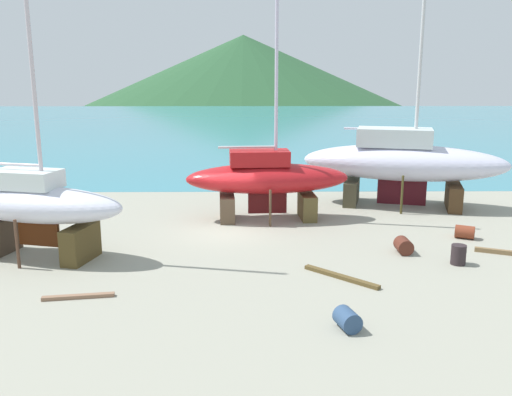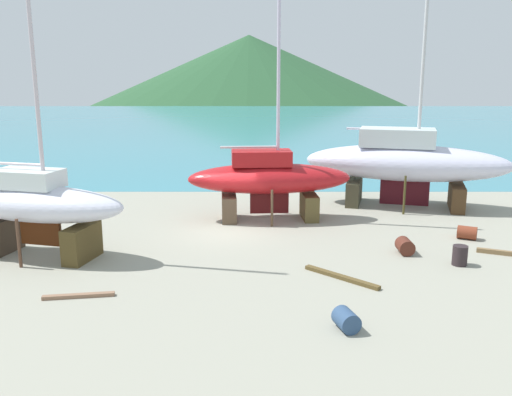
% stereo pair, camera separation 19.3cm
% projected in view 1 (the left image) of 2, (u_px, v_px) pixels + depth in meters
% --- Properties ---
extents(ground_plane, '(47.70, 47.70, 0.00)m').
position_uv_depth(ground_plane, '(224.00, 255.00, 21.85)').
color(ground_plane, gray).
extents(sea_water, '(154.72, 90.84, 0.01)m').
position_uv_depth(sea_water, '(242.00, 125.00, 77.76)').
color(sea_water, teal).
rests_on(sea_water, ground).
extents(headland_hill, '(174.27, 174.27, 37.91)m').
position_uv_depth(headland_hill, '(244.00, 96.00, 175.05)').
color(headland_hill, '#27502E').
rests_on(headland_hill, ground).
extents(sailboat_large_starboard, '(7.58, 4.04, 13.57)m').
position_uv_depth(sailboat_large_starboard, '(35.00, 205.00, 21.12)').
color(sailboat_large_starboard, '#4B3D1E').
rests_on(sailboat_large_starboard, ground).
extents(sailboat_mid_port, '(11.27, 6.00, 18.63)m').
position_uv_depth(sailboat_mid_port, '(403.00, 161.00, 29.43)').
color(sailboat_mid_port, '#46301B').
rests_on(sailboat_mid_port, ground).
extents(sailboat_far_slipway, '(8.11, 2.97, 13.87)m').
position_uv_depth(sailboat_far_slipway, '(267.00, 179.00, 26.76)').
color(sailboat_far_slipway, brown).
rests_on(sailboat_far_slipway, ground).
extents(barrel_ochre, '(0.63, 0.82, 0.62)m').
position_uv_depth(barrel_ochre, '(404.00, 246.00, 21.98)').
color(barrel_ochre, '#512519').
rests_on(barrel_ochre, ground).
extents(barrel_tar_black, '(0.78, 0.89, 0.59)m').
position_uv_depth(barrel_tar_black, '(347.00, 320.00, 15.41)').
color(barrel_tar_black, navy).
rests_on(barrel_tar_black, ground).
extents(barrel_by_slipway, '(0.62, 0.62, 0.76)m').
position_uv_depth(barrel_by_slipway, '(458.00, 255.00, 20.67)').
color(barrel_by_slipway, '#2B2224').
rests_on(barrel_by_slipway, ground).
extents(barrel_tipped_right, '(0.97, 0.86, 0.57)m').
position_uv_depth(barrel_tipped_right, '(465.00, 232.00, 23.96)').
color(barrel_tipped_right, brown).
rests_on(barrel_tipped_right, ground).
extents(timber_short_skew, '(1.96, 0.98, 0.18)m').
position_uv_depth(timber_short_skew, '(502.00, 252.00, 21.89)').
color(timber_short_skew, brown).
rests_on(timber_short_skew, ground).
extents(timber_plank_far, '(2.38, 2.27, 0.13)m').
position_uv_depth(timber_plank_far, '(341.00, 277.00, 19.29)').
color(timber_plank_far, brown).
rests_on(timber_plank_far, ground).
extents(timber_long_aft, '(2.27, 0.54, 0.12)m').
position_uv_depth(timber_long_aft, '(78.00, 297.00, 17.59)').
color(timber_long_aft, '#86634B').
rests_on(timber_long_aft, ground).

